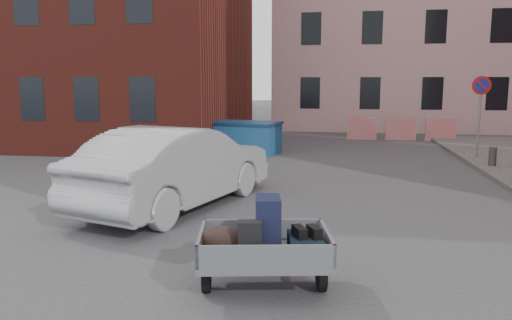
# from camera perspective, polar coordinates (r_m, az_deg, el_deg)

# --- Properties ---
(ground) EXTENTS (120.00, 120.00, 0.00)m
(ground) POSITION_cam_1_polar(r_m,az_deg,el_deg) (8.36, -0.80, -9.20)
(ground) COLOR #38383A
(ground) RESTS_ON ground
(building_pink) EXTENTS (16.00, 8.00, 14.00)m
(building_pink) POSITION_cam_1_polar(r_m,az_deg,el_deg) (30.49, 18.65, 16.85)
(building_pink) COLOR #D0A0A0
(building_pink) RESTS_ON ground
(far_building) EXTENTS (6.00, 6.00, 8.00)m
(far_building) POSITION_cam_1_polar(r_m,az_deg,el_deg) (36.72, -26.87, 10.24)
(far_building) COLOR maroon
(far_building) RESTS_ON ground
(no_parking_sign) EXTENTS (0.60, 0.09, 2.65)m
(no_parking_sign) POSITION_cam_1_polar(r_m,az_deg,el_deg) (17.92, 24.29, 6.32)
(no_parking_sign) COLOR gray
(no_parking_sign) RESTS_ON sidewalk
(barriers) EXTENTS (4.70, 0.18, 1.00)m
(barriers) POSITION_cam_1_polar(r_m,az_deg,el_deg) (23.09, 16.21, 3.42)
(barriers) COLOR red
(barriers) RESTS_ON ground
(trailer) EXTENTS (1.77, 1.92, 1.20)m
(trailer) POSITION_cam_1_polar(r_m,az_deg,el_deg) (6.27, 0.83, -9.64)
(trailer) COLOR black
(trailer) RESTS_ON ground
(dumpster) EXTENTS (3.00, 2.01, 1.15)m
(dumpster) POSITION_cam_1_polar(r_m,az_deg,el_deg) (18.25, -1.63, 2.63)
(dumpster) COLOR #1D518C
(dumpster) RESTS_ON ground
(silver_car) EXTENTS (3.24, 5.44, 1.69)m
(silver_car) POSITION_cam_1_polar(r_m,az_deg,el_deg) (10.52, -8.96, -0.75)
(silver_car) COLOR #9EA0A5
(silver_car) RESTS_ON ground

